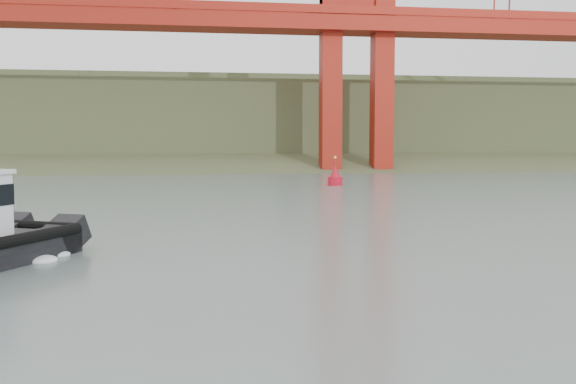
% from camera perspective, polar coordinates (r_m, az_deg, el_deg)
% --- Properties ---
extents(ground, '(400.00, 400.00, 0.00)m').
position_cam_1_polar(ground, '(21.07, -1.58, -8.48)').
color(ground, slate).
rests_on(ground, ground).
extents(headlands, '(500.00, 105.36, 27.12)m').
position_cam_1_polar(headlands, '(145.93, -7.40, 5.42)').
color(headlands, '#3D4A2A').
rests_on(headlands, ground).
extents(nav_buoy, '(1.60, 1.60, 3.32)m').
position_cam_1_polar(nav_buoy, '(69.00, 4.21, 1.32)').
color(nav_buoy, red).
rests_on(nav_buoy, ground).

